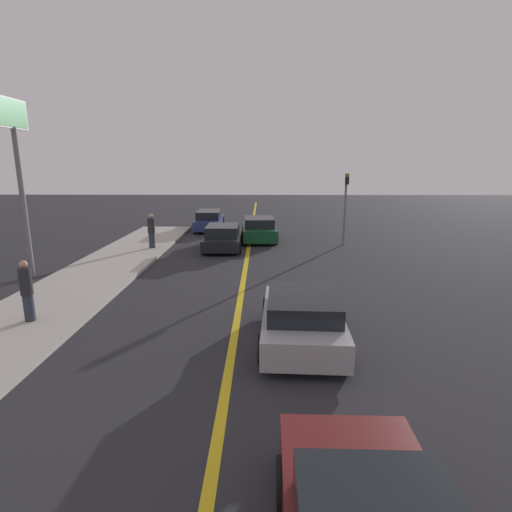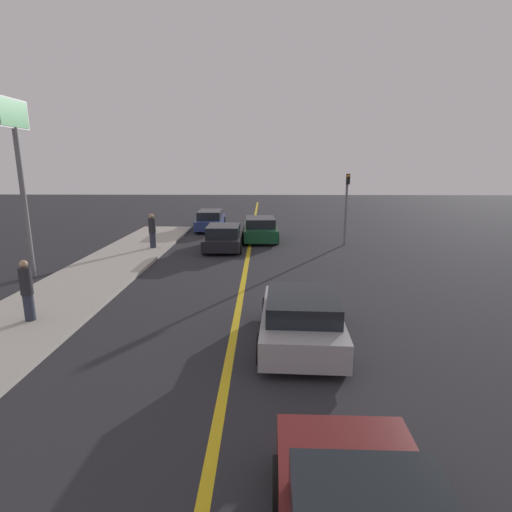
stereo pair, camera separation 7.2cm
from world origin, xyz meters
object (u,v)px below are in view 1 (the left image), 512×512
(car_ahead_center, at_px, (302,318))
(roadside_sign, at_px, (16,150))
(pedestrian_mid_group, at_px, (27,291))
(car_far_distant, at_px, (223,237))
(car_parked_left_lot, at_px, (259,229))
(car_oncoming_far, at_px, (209,220))
(pedestrian_far_standing, at_px, (151,231))
(traffic_light, at_px, (346,202))

(car_ahead_center, xyz_separation_m, roadside_sign, (-10.02, 5.80, 4.20))
(car_ahead_center, xyz_separation_m, pedestrian_mid_group, (-7.31, 0.96, 0.36))
(car_far_distant, distance_m, roadside_sign, 9.81)
(pedestrian_mid_group, height_order, roadside_sign, roadside_sign)
(car_parked_left_lot, bearing_deg, car_oncoming_far, 128.36)
(car_oncoming_far, bearing_deg, pedestrian_mid_group, -101.30)
(car_oncoming_far, bearing_deg, car_ahead_center, -77.59)
(car_parked_left_lot, distance_m, car_oncoming_far, 5.26)
(car_oncoming_far, relative_size, roadside_sign, 0.73)
(car_ahead_center, relative_size, pedestrian_far_standing, 2.29)
(car_parked_left_lot, distance_m, traffic_light, 5.14)
(car_ahead_center, distance_m, car_parked_left_lot, 13.82)
(car_parked_left_lot, relative_size, pedestrian_mid_group, 2.51)
(car_ahead_center, height_order, car_oncoming_far, car_oncoming_far)
(car_far_distant, distance_m, car_parked_left_lot, 3.15)
(car_ahead_center, bearing_deg, car_far_distant, 107.80)
(car_oncoming_far, relative_size, traffic_light, 1.26)
(car_oncoming_far, height_order, traffic_light, traffic_light)
(car_parked_left_lot, height_order, car_oncoming_far, car_parked_left_lot)
(car_far_distant, height_order, pedestrian_mid_group, pedestrian_mid_group)
(pedestrian_far_standing, bearing_deg, car_ahead_center, -58.55)
(traffic_light, height_order, roadside_sign, roadside_sign)
(car_far_distant, height_order, traffic_light, traffic_light)
(roadside_sign, bearing_deg, pedestrian_mid_group, -60.84)
(car_parked_left_lot, relative_size, traffic_light, 1.11)
(pedestrian_mid_group, bearing_deg, car_parked_left_lot, 64.29)
(traffic_light, bearing_deg, car_ahead_center, -105.74)
(car_ahead_center, relative_size, pedestrian_mid_group, 2.37)
(pedestrian_mid_group, relative_size, roadside_sign, 0.25)
(car_far_distant, bearing_deg, roadside_sign, -142.62)
(car_ahead_center, bearing_deg, traffic_light, 77.02)
(traffic_light, distance_m, roadside_sign, 15.24)
(pedestrian_mid_group, distance_m, roadside_sign, 6.74)
(car_ahead_center, bearing_deg, pedestrian_mid_group, 175.28)
(pedestrian_far_standing, bearing_deg, traffic_light, 8.70)
(car_far_distant, relative_size, roadside_sign, 0.60)
(pedestrian_far_standing, xyz_separation_m, traffic_light, (10.13, 1.55, 1.36))
(car_far_distant, xyz_separation_m, roadside_sign, (-7.00, -5.43, 4.22))
(pedestrian_far_standing, distance_m, traffic_light, 10.34)
(car_far_distant, height_order, car_oncoming_far, car_oncoming_far)
(pedestrian_far_standing, height_order, traffic_light, traffic_light)
(car_oncoming_far, height_order, pedestrian_mid_group, pedestrian_mid_group)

